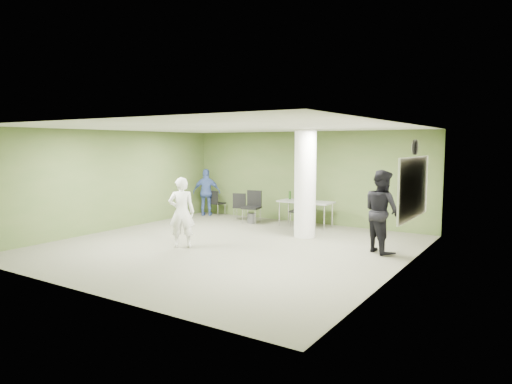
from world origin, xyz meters
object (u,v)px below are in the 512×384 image
Objects in this scene: folding_table at (305,203)px; chair_back_left at (216,201)px; man_black at (382,211)px; woman_white at (182,212)px; man_blue at (207,192)px.

folding_table is 3.51m from chair_back_left.
man_black reaches higher than chair_back_left.
woman_white reaches higher than man_blue.
folding_table is 1.01× the size of man_blue.
folding_table is 3.46m from man_black.
chair_back_left is at bearing -100.49° from woman_white.
folding_table is 4.14m from woman_white.
folding_table reaches higher than chair_back_left.
woman_white is (-1.24, -3.95, 0.12)m from folding_table.
man_blue reaches higher than folding_table.
man_black is (6.36, -2.21, 0.43)m from chair_back_left.
man_blue reaches higher than chair_back_left.
woman_white is 4.57m from man_black.
chair_back_left is 6.74m from man_black.
man_black is (4.10, 2.02, 0.10)m from woman_white.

